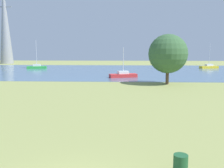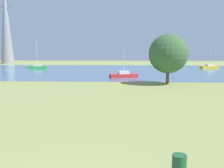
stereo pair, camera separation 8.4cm
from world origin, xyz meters
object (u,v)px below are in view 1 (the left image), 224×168
Objects in this scene: sailboat_red at (123,75)px; sailboat_green at (37,67)px; litter_bin at (181,165)px; sailboat_yellow at (209,67)px; electricity_pylon at (5,23)px; tree_west_far at (168,54)px.

sailboat_red is 0.72× the size of sailboat_green.
sailboat_yellow reaches higher than litter_bin.
sailboat_yellow is 31.28m from sailboat_red.
sailboat_yellow is at bearing 45.39° from sailboat_red.
litter_bin is 34.33m from sailboat_red.
litter_bin is at bearing -86.00° from sailboat_red.
tree_west_far is at bearing -47.22° from electricity_pylon.
tree_west_far is at bearing -53.52° from sailboat_red.
sailboat_red reaches higher than litter_bin.
sailboat_yellow is (19.58, 56.51, 0.06)m from litter_bin.
sailboat_green is at bearing -176.07° from sailboat_yellow.
sailboat_yellow is 0.92× the size of sailboat_green.
sailboat_red is 59.97m from electricity_pylon.
electricity_pylon is (-42.93, 76.36, 13.43)m from litter_bin.
sailboat_green is (-22.01, 19.24, 0.02)m from sailboat_red.
litter_bin is at bearing -60.66° from electricity_pylon.
litter_bin is at bearing -109.11° from sailboat_yellow.
sailboat_green is at bearing 138.84° from sailboat_red.
sailboat_green reaches higher than tree_west_far.
electricity_pylon is (-46.72, 50.48, 9.59)m from tree_west_far.
electricity_pylon is at bearing 162.38° from sailboat_yellow.
litter_bin is 58.79m from sailboat_green.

